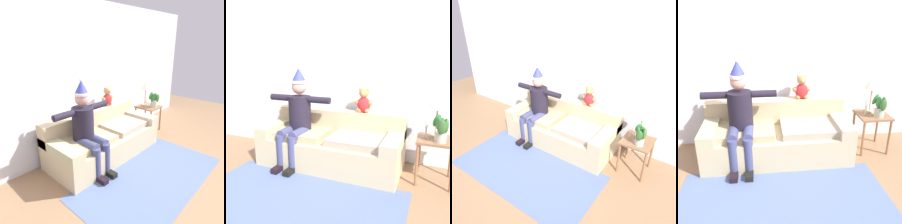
# 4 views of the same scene
# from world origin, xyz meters

# --- Properties ---
(ground_plane) EXTENTS (10.00, 10.00, 0.00)m
(ground_plane) POSITION_xyz_m (0.00, 0.00, 0.00)
(ground_plane) COLOR #906D4B
(back_wall) EXTENTS (7.00, 0.10, 2.70)m
(back_wall) POSITION_xyz_m (0.00, 1.55, 1.35)
(back_wall) COLOR silver
(back_wall) RESTS_ON ground_plane
(couch) EXTENTS (2.12, 0.91, 0.80)m
(couch) POSITION_xyz_m (0.00, 1.01, 0.32)
(couch) COLOR #C3B48B
(couch) RESTS_ON ground_plane
(person_seated) EXTENTS (1.02, 0.77, 1.50)m
(person_seated) POSITION_xyz_m (-0.51, 0.85, 0.76)
(person_seated) COLOR black
(person_seated) RESTS_ON ground_plane
(teddy_bear) EXTENTS (0.29, 0.17, 0.38)m
(teddy_bear) POSITION_xyz_m (0.41, 1.30, 0.97)
(teddy_bear) COLOR red
(teddy_bear) RESTS_ON couch
(side_table) EXTENTS (0.47, 0.47, 0.60)m
(side_table) POSITION_xyz_m (1.47, 1.01, 0.49)
(side_table) COLOR #885F3F
(side_table) RESTS_ON ground_plane
(table_lamp) EXTENTS (0.24, 0.24, 0.56)m
(table_lamp) POSITION_xyz_m (1.46, 1.11, 1.04)
(table_lamp) COLOR #BDB793
(table_lamp) RESTS_ON side_table
(potted_plant) EXTENTS (0.22, 0.25, 0.35)m
(potted_plant) POSITION_xyz_m (1.51, 0.91, 0.77)
(potted_plant) COLOR #B0B8A5
(potted_plant) RESTS_ON side_table
(candle_tall) EXTENTS (0.04, 0.04, 0.26)m
(candle_tall) POSITION_xyz_m (1.34, 0.99, 0.76)
(candle_tall) COLOR beige
(candle_tall) RESTS_ON side_table
(area_rug) EXTENTS (2.51, 1.28, 0.01)m
(area_rug) POSITION_xyz_m (0.00, -0.04, 0.00)
(area_rug) COLOR slate
(area_rug) RESTS_ON ground_plane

